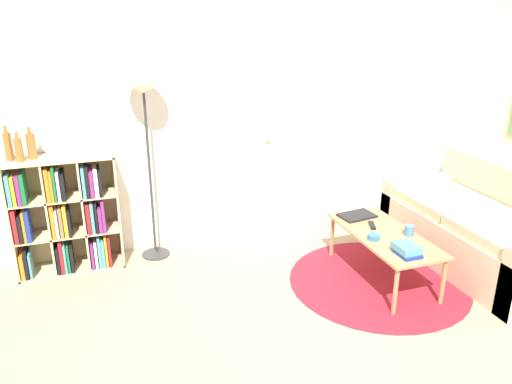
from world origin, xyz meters
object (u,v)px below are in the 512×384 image
(floor_lamp, at_px, (145,109))
(couch, at_px, (482,232))
(bottle_left, at_px, (8,146))
(bottle_middle, at_px, (19,149))
(bookshelf, at_px, (65,216))
(bottle_right, at_px, (31,145))
(bowl, at_px, (374,237))
(coffee_table, at_px, (384,238))
(laptop, at_px, (357,216))
(cup, at_px, (409,230))

(floor_lamp, xyz_separation_m, couch, (2.85, -1.12, -1.12))
(couch, relative_size, bottle_left, 6.01)
(bottle_left, distance_m, bottle_middle, 0.10)
(floor_lamp, bearing_deg, bookshelf, 179.98)
(floor_lamp, distance_m, bottle_right, 0.98)
(bookshelf, height_order, bowl, bookshelf)
(bowl, relative_size, bottle_left, 0.35)
(bottle_middle, bearing_deg, couch, -15.76)
(bottle_left, bearing_deg, bookshelf, -4.47)
(coffee_table, bearing_deg, laptop, 95.05)
(coffee_table, distance_m, bowl, 0.18)
(bookshelf, bearing_deg, cup, -23.10)
(bookshelf, bearing_deg, bowl, -25.33)
(bowl, bearing_deg, couch, 1.41)
(bookshelf, height_order, bottle_right, bottle_right)
(laptop, bearing_deg, floor_lamp, 159.21)
(couch, xyz_separation_m, coffee_table, (-1.03, 0.04, 0.09))
(bookshelf, distance_m, couch, 3.79)
(bowl, relative_size, cup, 1.18)
(coffee_table, distance_m, cup, 0.21)
(laptop, relative_size, bottle_middle, 1.41)
(laptop, bearing_deg, coffee_table, -84.95)
(coffee_table, height_order, bowl, bowl)
(bottle_middle, bearing_deg, bottle_right, 31.94)
(floor_lamp, relative_size, cup, 19.01)
(floor_lamp, distance_m, bottle_middle, 1.08)
(floor_lamp, distance_m, cup, 2.50)
(bookshelf, xyz_separation_m, laptop, (2.55, -0.68, -0.08))
(floor_lamp, bearing_deg, cup, -30.57)
(bottle_left, xyz_separation_m, bottle_middle, (0.08, -0.05, -0.02))
(laptop, bearing_deg, bottle_left, 166.37)
(laptop, bearing_deg, bookshelf, 165.13)
(laptop, height_order, bowl, bowl)
(cup, bearing_deg, bottle_right, 157.64)
(bottle_middle, relative_size, bottle_right, 0.91)
(floor_lamp, bearing_deg, coffee_table, -30.88)
(laptop, bearing_deg, cup, -67.05)
(bowl, distance_m, bottle_left, 3.11)
(couch, distance_m, bottle_right, 4.06)
(bowl, bearing_deg, floor_lamp, 145.34)
(coffee_table, xyz_separation_m, laptop, (-0.04, 0.41, 0.05))
(bottle_middle, xyz_separation_m, bottle_right, (0.09, 0.06, 0.01))
(bottle_left, bearing_deg, laptop, -13.63)
(cup, bearing_deg, bottle_left, 158.86)
(bowl, height_order, bottle_right, bottle_right)
(bottle_left, bearing_deg, bowl, -22.91)
(bottle_right, bearing_deg, couch, -16.93)
(floor_lamp, relative_size, bowl, 16.07)
(bottle_left, bearing_deg, couch, -16.15)
(laptop, relative_size, bottle_left, 1.17)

